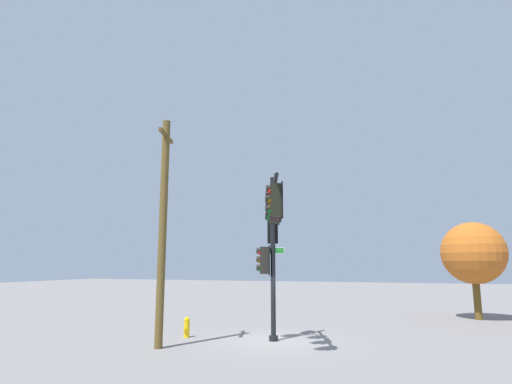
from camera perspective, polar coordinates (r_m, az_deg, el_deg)
name	(u,v)px	position (r m, az deg, el deg)	size (l,w,h in m)	color
ground_plane	(274,341)	(17.91, 2.37, -19.34)	(120.00, 120.00, 0.00)	slate
signal_pole_assembly	(272,229)	(16.58, 2.14, -4.96)	(4.71, 2.14, 6.64)	black
utility_pole	(163,227)	(16.53, -12.41, -4.55)	(1.76, 0.63, 8.59)	brown
fire_hydrant	(187,327)	(18.85, -9.28, -17.48)	(0.33, 0.24, 0.83)	#ECB30F
tree_near	(473,253)	(27.18, 27.15, -7.33)	(3.48, 3.48, 5.39)	brown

